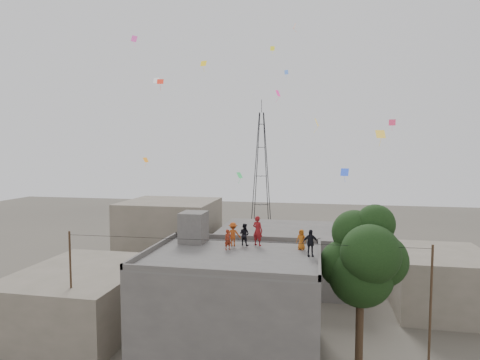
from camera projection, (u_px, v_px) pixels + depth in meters
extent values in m
plane|color=#4A453C|center=(233.00, 356.00, 23.67)|extent=(140.00, 140.00, 0.00)
cube|color=#4F4D4A|center=(233.00, 307.00, 23.44)|extent=(10.00, 8.00, 6.00)
cube|color=#565351|center=(233.00, 256.00, 23.22)|extent=(10.00, 8.00, 0.10)
cube|color=#4F4D4A|center=(245.00, 238.00, 27.04)|extent=(10.00, 0.15, 0.30)
cube|color=#4F4D4A|center=(216.00, 272.00, 19.36)|extent=(10.00, 0.15, 0.30)
cube|color=#4F4D4A|center=(320.00, 256.00, 22.26)|extent=(0.15, 8.00, 0.30)
cube|color=#4F4D4A|center=(153.00, 248.00, 24.15)|extent=(0.15, 8.00, 0.30)
cube|color=#4F4D4A|center=(194.00, 227.00, 26.30)|extent=(1.60, 1.80, 2.00)
cube|color=#6A6354|center=(83.00, 298.00, 27.58)|extent=(8.00, 10.00, 4.00)
cube|color=#4F4D4A|center=(286.00, 255.00, 36.80)|extent=(12.00, 9.00, 5.00)
cube|color=#6A6354|center=(170.00, 235.00, 40.98)|extent=(9.00, 8.00, 7.00)
cube|color=#6A6354|center=(439.00, 281.00, 30.61)|extent=(7.00, 8.00, 4.40)
cylinder|color=black|center=(359.00, 330.00, 22.63)|extent=(0.44, 0.44, 4.00)
cylinder|color=black|center=(363.00, 302.00, 22.58)|extent=(0.64, 0.91, 2.14)
sphere|color=black|center=(361.00, 275.00, 22.39)|extent=(3.60, 3.60, 3.60)
sphere|color=black|center=(381.00, 260.00, 22.41)|extent=(3.00, 3.00, 3.00)
sphere|color=black|center=(344.00, 264.00, 23.02)|extent=(2.80, 2.80, 2.80)
sphere|color=black|center=(371.00, 254.00, 21.43)|extent=(3.20, 3.20, 3.20)
sphere|color=black|center=(355.00, 232.00, 23.17)|extent=(2.60, 2.60, 2.60)
sphere|color=black|center=(375.00, 224.00, 22.62)|extent=(2.20, 2.20, 2.20)
cylinder|color=black|center=(71.00, 293.00, 23.75)|extent=(0.12, 0.12, 7.40)
cylinder|color=black|center=(430.00, 316.00, 20.40)|extent=(0.12, 0.12, 7.40)
cylinder|color=black|center=(237.00, 241.00, 21.81)|extent=(20.00, 0.52, 0.02)
cylinder|color=black|center=(255.00, 171.00, 62.24)|extent=(1.27, 1.27, 18.01)
cylinder|color=black|center=(266.00, 171.00, 61.92)|extent=(1.27, 1.27, 18.01)
cylinder|color=black|center=(267.00, 170.00, 63.58)|extent=(1.27, 1.27, 18.01)
cylinder|color=black|center=(257.00, 170.00, 63.91)|extent=(1.27, 1.27, 18.01)
cube|color=black|center=(261.00, 204.00, 63.31)|extent=(2.36, 0.08, 0.08)
cube|color=black|center=(261.00, 204.00, 63.31)|extent=(0.08, 2.36, 0.08)
cube|color=black|center=(261.00, 176.00, 62.98)|extent=(1.81, 0.08, 0.08)
cube|color=black|center=(261.00, 176.00, 62.98)|extent=(0.08, 1.81, 0.08)
cube|color=black|center=(261.00, 147.00, 62.65)|extent=(1.26, 0.08, 0.08)
cube|color=black|center=(261.00, 147.00, 62.65)|extent=(0.08, 1.26, 0.08)
cube|color=black|center=(262.00, 124.00, 62.38)|extent=(0.82, 0.08, 0.08)
cube|color=black|center=(262.00, 124.00, 62.38)|extent=(0.08, 0.82, 0.08)
cylinder|color=black|center=(262.00, 106.00, 62.17)|extent=(0.08, 0.08, 2.00)
imported|color=maroon|center=(258.00, 231.00, 25.39)|extent=(0.82, 0.70, 1.90)
imported|color=#BA5A15|center=(301.00, 239.00, 24.36)|extent=(0.70, 0.57, 1.25)
imported|color=black|center=(244.00, 234.00, 25.48)|extent=(0.83, 0.74, 1.40)
imported|color=black|center=(310.00, 243.00, 22.83)|extent=(0.96, 0.56, 1.54)
imported|color=#A94213|center=(233.00, 234.00, 25.28)|extent=(1.03, 0.67, 1.50)
imported|color=maroon|center=(228.00, 240.00, 24.33)|extent=(0.54, 0.53, 1.25)
plane|color=orange|center=(146.00, 160.00, 31.26)|extent=(0.35, 0.47, 0.36)
plane|color=#FF2891|center=(278.00, 93.00, 27.89)|extent=(0.33, 0.50, 0.43)
plane|color=yellow|center=(272.00, 48.00, 35.99)|extent=(0.42, 0.26, 0.35)
plane|color=blue|center=(345.00, 172.00, 27.58)|extent=(0.57, 0.34, 0.51)
plane|color=silver|center=(156.00, 80.00, 35.21)|extent=(0.52, 0.20, 0.48)
plane|color=#E45319|center=(295.00, 26.00, 35.00)|extent=(0.24, 0.45, 0.40)
plane|color=green|center=(240.00, 175.00, 26.42)|extent=(0.38, 0.48, 0.37)
plane|color=#D2315B|center=(392.00, 122.00, 30.18)|extent=(0.51, 0.25, 0.45)
plane|color=gold|center=(204.00, 63.00, 26.69)|extent=(0.44, 0.25, 0.37)
plane|color=#4A79DF|center=(286.00, 72.00, 37.97)|extent=(0.40, 0.25, 0.39)
plane|color=#EB4AAF|center=(134.00, 39.00, 25.88)|extent=(0.39, 0.44, 0.33)
plane|color=gold|center=(380.00, 134.00, 22.54)|extent=(0.57, 0.38, 0.46)
plane|color=red|center=(160.00, 82.00, 27.66)|extent=(0.50, 0.36, 0.37)
plane|color=yellow|center=(317.00, 122.00, 24.24)|extent=(0.25, 0.52, 0.47)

